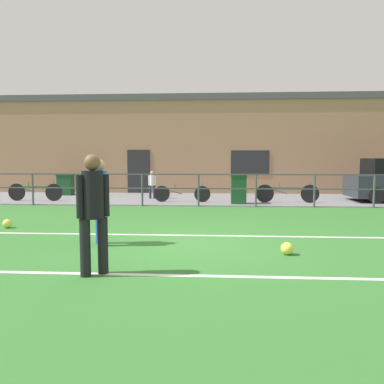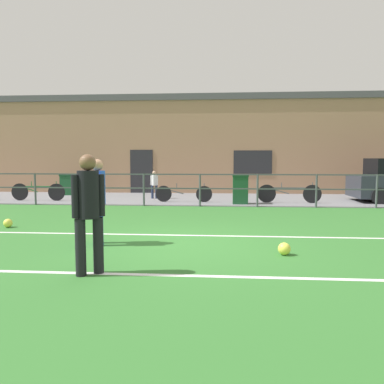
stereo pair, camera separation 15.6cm
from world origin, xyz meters
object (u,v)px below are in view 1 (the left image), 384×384
object	(u,v)px
bicycle_parked_3	(287,193)
bicycle_parked_2	(182,193)
player_striker	(100,196)
trash_bin_0	(239,189)
soccer_ball_spare	(287,248)
spectator_child	(152,183)
bicycle_parked_1	(35,192)
player_goalkeeper	(93,207)
soccer_ball_match	(7,224)
trash_bin_1	(66,185)

from	to	relation	value
bicycle_parked_3	bicycle_parked_2	bearing A→B (deg)	180.00
player_striker	trash_bin_0	distance (m)	7.60
soccer_ball_spare	trash_bin_0	xyz separation A→B (m)	(-0.44, 7.52, 0.45)
bicycle_parked_3	spectator_child	bearing A→B (deg)	167.51
soccer_ball_spare	bicycle_parked_2	distance (m)	8.36
bicycle_parked_1	player_striker	bearing A→B (deg)	-56.56
spectator_child	bicycle_parked_3	xyz separation A→B (m)	(5.34, -1.18, -0.30)
trash_bin_0	player_goalkeeper	bearing A→B (deg)	-106.08
player_striker	spectator_child	world-z (taller)	player_striker
bicycle_parked_1	bicycle_parked_2	world-z (taller)	bicycle_parked_1
spectator_child	soccer_ball_match	bearing A→B (deg)	70.59
soccer_ball_spare	bicycle_parked_2	xyz separation A→B (m)	(-2.58, 7.95, 0.23)
bicycle_parked_1	bicycle_parked_2	bearing A→B (deg)	0.00
spectator_child	trash_bin_1	distance (m)	4.41
soccer_ball_spare	bicycle_parked_3	world-z (taller)	bicycle_parked_3
soccer_ball_match	bicycle_parked_1	xyz separation A→B (m)	(-2.06, 5.74, 0.27)
player_goalkeeper	trash_bin_0	distance (m)	9.26
player_goalkeeper	spectator_child	distance (m)	10.55
player_goalkeeper	bicycle_parked_2	world-z (taller)	player_goalkeeper
soccer_ball_spare	player_goalkeeper	bearing A→B (deg)	-155.45
bicycle_parked_2	bicycle_parked_3	xyz separation A→B (m)	(3.99, 0.00, 0.03)
player_goalkeeper	bicycle_parked_3	world-z (taller)	player_goalkeeper
spectator_child	player_striker	bearing A→B (deg)	92.47
soccer_ball_match	bicycle_parked_2	distance (m)	6.85
trash_bin_0	trash_bin_1	size ratio (longest dim) A/B	1.15
spectator_child	bicycle_parked_2	bearing A→B (deg)	138.40
spectator_child	bicycle_parked_2	world-z (taller)	spectator_child
soccer_ball_match	bicycle_parked_2	bearing A→B (deg)	56.90
player_striker	trash_bin_1	bearing A→B (deg)	178.15
bicycle_parked_3	player_striker	bearing A→B (deg)	-123.67
player_goalkeeper	soccer_ball_spare	world-z (taller)	player_goalkeeper
spectator_child	trash_bin_0	bearing A→B (deg)	154.74
soccer_ball_match	trash_bin_0	xyz separation A→B (m)	(5.88, 5.30, 0.46)
spectator_child	trash_bin_0	xyz separation A→B (m)	(3.49, -1.62, -0.11)
bicycle_parked_3	trash_bin_0	world-z (taller)	trash_bin_0
player_striker	bicycle_parked_1	distance (m)	8.86
bicycle_parked_2	player_striker	bearing A→B (deg)	-97.16
player_goalkeeper	spectator_child	xyz separation A→B (m)	(-0.93, 10.51, -0.32)
player_goalkeeper	trash_bin_1	size ratio (longest dim) A/B	1.85
player_striker	bicycle_parked_2	xyz separation A→B (m)	(0.93, 7.38, -0.60)
bicycle_parked_2	soccer_ball_match	bearing A→B (deg)	-123.10
bicycle_parked_2	trash_bin_0	distance (m)	2.20
bicycle_parked_2	trash_bin_1	distance (m)	6.09
spectator_child	trash_bin_0	world-z (taller)	spectator_child
soccer_ball_spare	trash_bin_1	xyz separation A→B (m)	(-8.14, 10.44, 0.39)
player_striker	soccer_ball_match	xyz separation A→B (m)	(-2.81, 1.64, -0.84)
bicycle_parked_1	bicycle_parked_3	world-z (taller)	bicycle_parked_3
player_goalkeeper	bicycle_parked_3	size ratio (longest dim) A/B	0.74
spectator_child	bicycle_parked_3	bearing A→B (deg)	167.16
bicycle_parked_2	trash_bin_0	xyz separation A→B (m)	(2.14, -0.44, 0.22)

